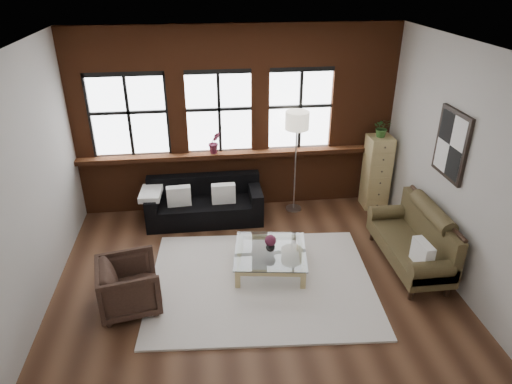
{
  "coord_description": "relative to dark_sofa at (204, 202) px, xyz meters",
  "views": [
    {
      "loc": [
        -0.61,
        -5.09,
        4.05
      ],
      "look_at": [
        0.1,
        0.6,
        1.15
      ],
      "focal_mm": 32.0,
      "sensor_mm": 36.0,
      "label": 1
    }
  ],
  "objects": [
    {
      "name": "floor",
      "position": [
        0.63,
        -1.9,
        -0.36
      ],
      "size": [
        5.5,
        5.5,
        0.0
      ],
      "primitive_type": "plane",
      "color": "#402517",
      "rests_on": "ground"
    },
    {
      "name": "ceiling",
      "position": [
        0.63,
        -1.9,
        2.84
      ],
      "size": [
        5.5,
        5.5,
        0.0
      ],
      "primitive_type": "plane",
      "rotation": [
        3.14,
        0.0,
        0.0
      ],
      "color": "white",
      "rests_on": "ground"
    },
    {
      "name": "wall_back",
      "position": [
        0.63,
        0.6,
        1.24
      ],
      "size": [
        5.5,
        0.0,
        5.5
      ],
      "primitive_type": "plane",
      "rotation": [
        1.57,
        0.0,
        0.0
      ],
      "color": "#B2ADA6",
      "rests_on": "ground"
    },
    {
      "name": "wall_front",
      "position": [
        0.63,
        -4.4,
        1.24
      ],
      "size": [
        5.5,
        0.0,
        5.5
      ],
      "primitive_type": "plane",
      "rotation": [
        -1.57,
        0.0,
        0.0
      ],
      "color": "#B2ADA6",
      "rests_on": "ground"
    },
    {
      "name": "wall_left",
      "position": [
        -2.12,
        -1.9,
        1.24
      ],
      "size": [
        0.0,
        5.0,
        5.0
      ],
      "primitive_type": "plane",
      "rotation": [
        1.57,
        0.0,
        1.57
      ],
      "color": "#B2ADA6",
      "rests_on": "ground"
    },
    {
      "name": "wall_right",
      "position": [
        3.38,
        -1.9,
        1.24
      ],
      "size": [
        0.0,
        5.0,
        5.0
      ],
      "primitive_type": "plane",
      "rotation": [
        1.57,
        0.0,
        -1.57
      ],
      "color": "#B2ADA6",
      "rests_on": "ground"
    },
    {
      "name": "brick_backwall",
      "position": [
        0.63,
        0.54,
        1.24
      ],
      "size": [
        5.5,
        0.12,
        3.2
      ],
      "primitive_type": null,
      "color": "#5D2B15",
      "rests_on": "floor"
    },
    {
      "name": "sill_ledge",
      "position": [
        0.63,
        0.45,
        0.68
      ],
      "size": [
        5.5,
        0.3,
        0.08
      ],
      "primitive_type": "cube",
      "color": "#5D2B15",
      "rests_on": "brick_backwall"
    },
    {
      "name": "window_left",
      "position": [
        -1.17,
        0.55,
        1.39
      ],
      "size": [
        1.38,
        0.1,
        1.5
      ],
      "primitive_type": null,
      "color": "black",
      "rests_on": "brick_backwall"
    },
    {
      "name": "window_mid",
      "position": [
        0.33,
        0.55,
        1.39
      ],
      "size": [
        1.38,
        0.1,
        1.5
      ],
      "primitive_type": null,
      "color": "black",
      "rests_on": "brick_backwall"
    },
    {
      "name": "window_right",
      "position": [
        1.73,
        0.55,
        1.39
      ],
      "size": [
        1.38,
        0.1,
        1.5
      ],
      "primitive_type": null,
      "color": "black",
      "rests_on": "brick_backwall"
    },
    {
      "name": "wall_poster",
      "position": [
        3.35,
        -1.6,
        1.49
      ],
      "size": [
        0.05,
        0.74,
        0.94
      ],
      "primitive_type": null,
      "color": "black",
      "rests_on": "wall_right"
    },
    {
      "name": "shag_rug",
      "position": [
        0.74,
        -1.87,
        -0.34
      ],
      "size": [
        3.27,
        2.65,
        0.03
      ],
      "primitive_type": "cube",
      "rotation": [
        0.0,
        0.0,
        -0.07
      ],
      "color": "silver",
      "rests_on": "floor"
    },
    {
      "name": "dark_sofa",
      "position": [
        0.0,
        0.0,
        0.0
      ],
      "size": [
        1.96,
        0.79,
        0.71
      ],
      "primitive_type": null,
      "color": "black",
      "rests_on": "floor"
    },
    {
      "name": "pillow_a",
      "position": [
        -0.42,
        -0.1,
        0.19
      ],
      "size": [
        0.41,
        0.17,
        0.34
      ],
      "primitive_type": "cube",
      "rotation": [
        0.0,
        0.0,
        0.07
      ],
      "color": "white",
      "rests_on": "dark_sofa"
    },
    {
      "name": "pillow_b",
      "position": [
        0.33,
        -0.1,
        0.19
      ],
      "size": [
        0.4,
        0.15,
        0.34
      ],
      "primitive_type": "cube",
      "rotation": [
        0.0,
        0.0,
        0.02
      ],
      "color": "white",
      "rests_on": "dark_sofa"
    },
    {
      "name": "vintage_settee",
      "position": [
        2.93,
        -1.72,
        0.11
      ],
      "size": [
        0.77,
        1.73,
        0.92
      ],
      "primitive_type": null,
      "color": "#44391F",
      "rests_on": "floor"
    },
    {
      "name": "pillow_settee",
      "position": [
        2.85,
        -2.25,
        0.22
      ],
      "size": [
        0.17,
        0.39,
        0.34
      ],
      "primitive_type": "cube",
      "rotation": [
        0.0,
        0.0,
        0.07
      ],
      "color": "white",
      "rests_on": "vintage_settee"
    },
    {
      "name": "armchair",
      "position": [
        -1.01,
        -2.16,
        -0.01
      ],
      "size": [
        0.89,
        0.87,
        0.69
      ],
      "primitive_type": "imported",
      "rotation": [
        0.0,
        0.0,
        1.76
      ],
      "color": "#301F18",
      "rests_on": "floor"
    },
    {
      "name": "coffee_table",
      "position": [
        0.91,
        -1.58,
        -0.19
      ],
      "size": [
        1.16,
        1.16,
        0.34
      ],
      "primitive_type": null,
      "rotation": [
        0.0,
        0.0,
        -0.15
      ],
      "color": "tan",
      "rests_on": "shag_rug"
    },
    {
      "name": "vase",
      "position": [
        0.91,
        -1.58,
        0.05
      ],
      "size": [
        0.14,
        0.14,
        0.14
      ],
      "primitive_type": "imported",
      "rotation": [
        0.0,
        0.0,
        -0.01
      ],
      "color": "#B2B2B2",
      "rests_on": "coffee_table"
    },
    {
      "name": "flowers",
      "position": [
        0.91,
        -1.58,
        0.15
      ],
      "size": [
        0.17,
        0.17,
        0.17
      ],
      "primitive_type": "sphere",
      "color": "maroon",
      "rests_on": "vase"
    },
    {
      "name": "drawer_chest",
      "position": [
        3.1,
        0.15,
        0.32
      ],
      "size": [
        0.41,
        0.41,
        1.34
      ],
      "primitive_type": "cube",
      "color": "tan",
      "rests_on": "floor"
    },
    {
      "name": "potted_plant_top",
      "position": [
        3.1,
        0.15,
        1.16
      ],
      "size": [
        0.34,
        0.31,
        0.33
      ],
      "primitive_type": "imported",
      "rotation": [
        0.0,
        0.0,
        -0.19
      ],
      "color": "#2D5923",
      "rests_on": "drawer_chest"
    },
    {
      "name": "floor_lamp",
      "position": [
        1.61,
        0.19,
        0.64
      ],
      "size": [
        0.4,
        0.4,
        1.99
      ],
      "primitive_type": null,
      "color": "#A5A5A8",
      "rests_on": "floor"
    },
    {
      "name": "sill_plant",
      "position": [
        0.23,
        0.42,
        0.92
      ],
      "size": [
        0.26,
        0.23,
        0.39
      ],
      "primitive_type": "imported",
      "rotation": [
        0.0,
        0.0,
        0.31
      ],
      "color": "maroon",
      "rests_on": "sill_ledge"
    }
  ]
}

